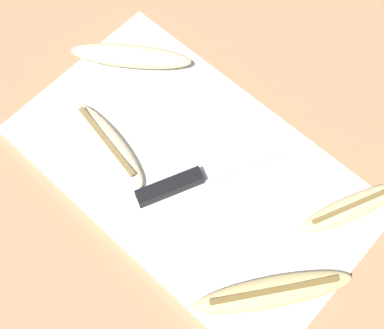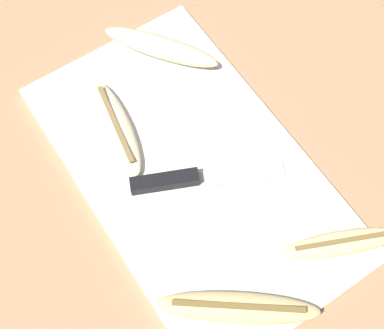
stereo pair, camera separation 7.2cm
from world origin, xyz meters
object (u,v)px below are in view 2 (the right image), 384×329
at_px(knife, 180,181).
at_px(banana_bright_far, 116,127).
at_px(banana_pale_long, 161,47).
at_px(banana_spotted_left, 238,308).
at_px(banana_ripe_center, 342,243).

xyz_separation_m(knife, banana_bright_far, (-0.12, -0.03, 0.00)).
distance_m(banana_pale_long, banana_spotted_left, 0.39).
relative_size(banana_spotted_left, banana_bright_far, 1.10).
bearing_deg(banana_spotted_left, banana_ripe_center, 87.31).
height_order(banana_pale_long, banana_bright_far, banana_pale_long).
bearing_deg(banana_pale_long, knife, -25.43).
relative_size(banana_ripe_center, banana_spotted_left, 0.86).
distance_m(banana_ripe_center, banana_pale_long, 0.38).
distance_m(banana_ripe_center, banana_spotted_left, 0.16).
bearing_deg(banana_ripe_center, knife, -146.21).
height_order(banana_ripe_center, banana_pale_long, banana_pale_long).
distance_m(banana_spotted_left, banana_bright_far, 0.30).
height_order(knife, banana_bright_far, banana_bright_far).
xyz_separation_m(knife, banana_ripe_center, (0.18, 0.12, 0.00)).
bearing_deg(banana_ripe_center, banana_bright_far, -153.04).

